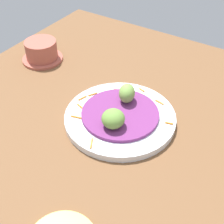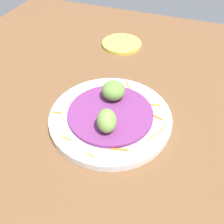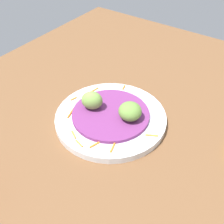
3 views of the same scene
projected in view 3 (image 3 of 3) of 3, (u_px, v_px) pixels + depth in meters
table_surface at (140, 122)px, 72.22cm from camera, size 110.00×110.00×2.00cm
main_plate at (111, 118)px, 70.70cm from camera, size 27.75×27.75×1.76cm
cabbage_bed at (111, 114)px, 69.83cm from camera, size 19.28×19.28×0.89cm
carrot_garnish at (97, 122)px, 67.96cm from camera, size 25.52×24.96×0.40cm
guac_scoop_left at (130, 111)px, 66.65cm from camera, size 7.38×7.34×4.34cm
guac_scoop_center at (92, 100)px, 69.44cm from camera, size 6.51×5.93×4.74cm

